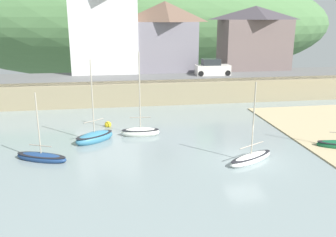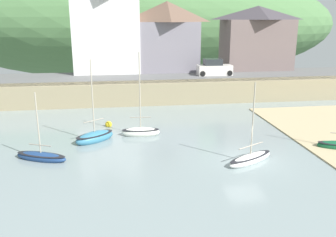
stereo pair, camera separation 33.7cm
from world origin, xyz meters
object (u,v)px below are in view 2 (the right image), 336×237
waterfront_building_left (106,24)px  mooring_buoy (109,124)px  fishing_boat_green (141,131)px  sailboat_tall_mast (95,137)px  sailboat_blue_trim (41,156)px  rowboat_small_beached (250,158)px  waterfront_building_centre (167,36)px  parked_car_near_slipway (214,68)px  waterfront_building_right (257,37)px

waterfront_building_left → mooring_buoy: bearing=-89.3°
fishing_boat_green → sailboat_tall_mast: bearing=-162.5°
sailboat_blue_trim → mooring_buoy: 8.33m
sailboat_tall_mast → waterfront_building_left: bearing=50.3°
waterfront_building_left → sailboat_tall_mast: waterfront_building_left is taller
waterfront_building_left → rowboat_small_beached: 28.55m
waterfront_building_centre → rowboat_small_beached: bearing=-85.7°
waterfront_building_left → parked_car_near_slipway: bearing=-19.5°
waterfront_building_left → fishing_boat_green: size_ratio=1.71×
fishing_boat_green → waterfront_building_right: bearing=52.2°
sailboat_tall_mast → mooring_buoy: bearing=37.8°
waterfront_building_left → mooring_buoy: waterfront_building_left is taller
sailboat_blue_trim → parked_car_near_slipway: size_ratio=1.16×
waterfront_building_right → parked_car_near_slipway: waterfront_building_right is taller
sailboat_blue_trim → fishing_boat_green: bearing=55.6°
waterfront_building_centre → mooring_buoy: 19.03m
sailboat_tall_mast → mooring_buoy: sailboat_tall_mast is taller
waterfront_building_right → parked_car_near_slipway: (-6.86, -4.50, -3.33)m
rowboat_small_beached → mooring_buoy: (-9.35, 9.44, -0.08)m
sailboat_blue_trim → mooring_buoy: (4.33, 7.11, -0.07)m
waterfront_building_right → waterfront_building_centre: bearing=180.0°
mooring_buoy → waterfront_building_centre: bearing=65.5°
fishing_boat_green → parked_car_near_slipway: size_ratio=1.67×
waterfront_building_right → sailboat_tall_mast: bearing=-135.5°
sailboat_tall_mast → mooring_buoy: (0.98, 3.74, -0.15)m
waterfront_building_centre → rowboat_small_beached: size_ratio=1.59×
sailboat_tall_mast → parked_car_near_slipway: size_ratio=1.58×
sailboat_tall_mast → rowboat_small_beached: bearing=-66.4°
waterfront_building_centre → parked_car_near_slipway: bearing=-41.5°
waterfront_building_right → rowboat_small_beached: size_ratio=1.66×
waterfront_building_centre → sailboat_blue_trim: bearing=-116.7°
waterfront_building_left → sailboat_blue_trim: size_ratio=2.46×
waterfront_building_left → waterfront_building_centre: bearing=-0.0°
waterfront_building_right → fishing_boat_green: size_ratio=1.32×
fishing_boat_green → parked_car_near_slipway: (9.88, 14.56, 2.89)m
rowboat_small_beached → mooring_buoy: rowboat_small_beached is taller
rowboat_small_beached → sailboat_blue_trim: (-13.68, 2.33, -0.02)m
sailboat_blue_trim → parked_car_near_slipway: 25.42m
fishing_boat_green → mooring_buoy: fishing_boat_green is taller
waterfront_building_left → waterfront_building_centre: (7.61, -0.00, -1.50)m
waterfront_building_left → sailboat_blue_trim: 25.03m
waterfront_building_centre → parked_car_near_slipway: size_ratio=2.11×
sailboat_tall_mast → rowboat_small_beached: size_ratio=1.18×
rowboat_small_beached → mooring_buoy: size_ratio=9.41×
fishing_boat_green → mooring_buoy: 3.86m
waterfront_building_left → sailboat_tall_mast: 21.51m
sailboat_blue_trim → parked_car_near_slipway: bearing=72.2°
waterfront_building_right → mooring_buoy: 26.03m
sailboat_blue_trim → mooring_buoy: size_ratio=8.18×
rowboat_small_beached → parked_car_near_slipway: bearing=52.4°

